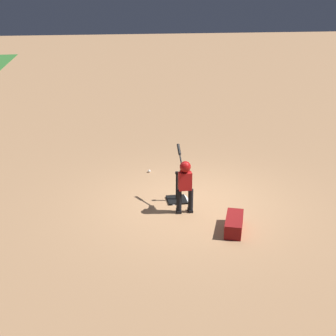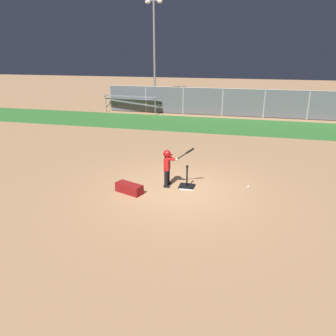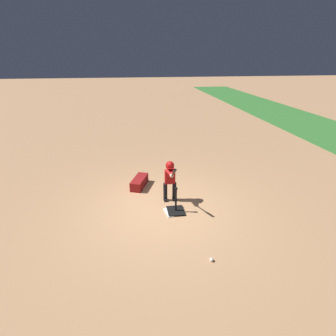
{
  "view_description": "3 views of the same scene",
  "coord_description": "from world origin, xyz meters",
  "px_view_note": "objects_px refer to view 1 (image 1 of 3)",
  "views": [
    {
      "loc": [
        -9.23,
        2.05,
        4.36
      ],
      "look_at": [
        -0.16,
        0.57,
        0.91
      ],
      "focal_mm": 50.0,
      "sensor_mm": 36.0,
      "label": 1
    },
    {
      "loc": [
        1.9,
        -8.79,
        3.9
      ],
      "look_at": [
        -0.44,
        0.28,
        0.58
      ],
      "focal_mm": 35.0,
      "sensor_mm": 36.0,
      "label": 2
    },
    {
      "loc": [
        5.77,
        -0.69,
        3.67
      ],
      "look_at": [
        -0.5,
        0.22,
        0.95
      ],
      "focal_mm": 28.0,
      "sensor_mm": 36.0,
      "label": 3
    }
  ],
  "objects_px": {
    "batter_child": "(185,180)",
    "equipment_bag": "(234,224)",
    "baseball": "(149,171)",
    "batting_tee": "(177,197)"
  },
  "relations": [
    {
      "from": "batter_child",
      "to": "equipment_bag",
      "type": "bearing_deg",
      "value": -140.81
    },
    {
      "from": "batter_child",
      "to": "equipment_bag",
      "type": "relative_size",
      "value": 1.52
    },
    {
      "from": "baseball",
      "to": "equipment_bag",
      "type": "height_order",
      "value": "equipment_bag"
    },
    {
      "from": "batting_tee",
      "to": "batter_child",
      "type": "height_order",
      "value": "batter_child"
    },
    {
      "from": "batting_tee",
      "to": "baseball",
      "type": "xyz_separation_m",
      "value": [
        1.83,
        0.39,
        -0.05
      ]
    },
    {
      "from": "batter_child",
      "to": "equipment_bag",
      "type": "height_order",
      "value": "batter_child"
    },
    {
      "from": "batting_tee",
      "to": "baseball",
      "type": "distance_m",
      "value": 1.87
    },
    {
      "from": "batter_child",
      "to": "equipment_bag",
      "type": "xyz_separation_m",
      "value": [
        -0.97,
        -0.79,
        -0.59
      ]
    },
    {
      "from": "batting_tee",
      "to": "baseball",
      "type": "height_order",
      "value": "batting_tee"
    },
    {
      "from": "batter_child",
      "to": "baseball",
      "type": "distance_m",
      "value": 2.55
    }
  ]
}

